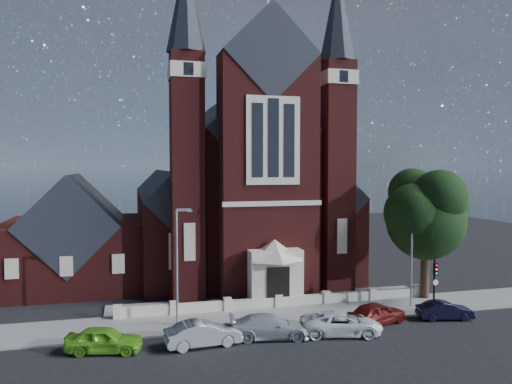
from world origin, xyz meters
TOP-DOWN VIEW (x-y plane):
  - ground at (0.00, 15.00)m, footprint 120.00×120.00m
  - pavement_strip at (0.00, 4.50)m, footprint 60.00×5.00m
  - forecourt_paving at (0.00, 8.50)m, footprint 26.00×3.00m
  - forecourt_wall at (0.00, 6.50)m, footprint 24.00×0.40m
  - church at (-0.00, 22.94)m, footprint 20.01×34.90m
  - parish_hall at (-16.00, 18.00)m, footprint 12.00×12.20m
  - street_tree at (12.60, 5.71)m, footprint 6.40×6.60m
  - street_lamp_left at (-7.91, 4.00)m, footprint 1.16×0.22m
  - street_lamp_right at (10.09, 4.00)m, footprint 1.16×0.22m
  - traffic_signal at (11.00, 2.43)m, footprint 0.28×0.42m
  - car_lime_van at (-12.63, 0.23)m, footprint 4.73×2.71m
  - car_silver_a at (-6.84, -0.19)m, footprint 4.80×2.10m
  - car_silver_b at (-2.49, 0.14)m, footprint 5.48×2.96m
  - car_white_suv at (2.20, -0.38)m, footprint 5.73×3.57m
  - car_dark_red at (5.47, 1.00)m, footprint 4.83×3.10m
  - car_navy at (10.74, 0.75)m, footprint 4.13×2.09m

SIDE VIEW (x-z plane):
  - ground at x=0.00m, z-range 0.00..0.00m
  - pavement_strip at x=0.00m, z-range -0.06..0.06m
  - forecourt_paving at x=0.00m, z-range -0.07..0.07m
  - forecourt_wall at x=0.00m, z-range -0.45..0.45m
  - car_navy at x=10.74m, z-range 0.00..1.30m
  - car_white_suv at x=2.20m, z-range 0.00..1.48m
  - car_silver_b at x=-2.49m, z-range 0.00..1.51m
  - car_lime_van at x=-12.63m, z-range 0.00..1.51m
  - car_dark_red at x=5.47m, z-range 0.00..1.53m
  - car_silver_a at x=-6.84m, z-range 0.00..1.53m
  - traffic_signal at x=11.00m, z-range 0.58..4.58m
  - parish_hall at x=-16.00m, z-range -1.11..9.13m
  - street_lamp_left at x=-7.91m, z-range 0.55..8.64m
  - street_lamp_right at x=10.09m, z-range 0.55..8.64m
  - street_tree at x=12.60m, z-range 1.61..12.31m
  - church at x=0.00m, z-range -6.41..22.79m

